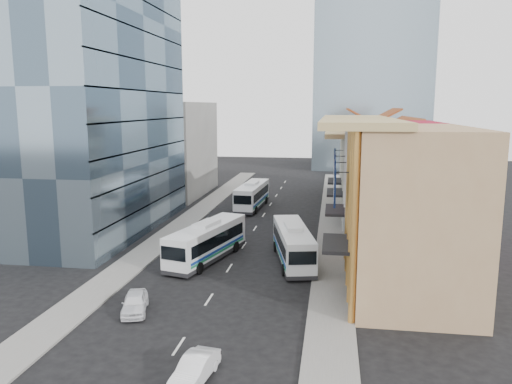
% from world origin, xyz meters
% --- Properties ---
extents(ground, '(200.00, 200.00, 0.00)m').
position_xyz_m(ground, '(0.00, 0.00, 0.00)').
color(ground, black).
rests_on(ground, ground).
extents(sidewalk_right, '(3.00, 90.00, 0.15)m').
position_xyz_m(sidewalk_right, '(8.50, 22.00, 0.07)').
color(sidewalk_right, slate).
rests_on(sidewalk_right, ground).
extents(sidewalk_left, '(3.00, 90.00, 0.15)m').
position_xyz_m(sidewalk_left, '(-8.50, 22.00, 0.07)').
color(sidewalk_left, slate).
rests_on(sidewalk_left, ground).
extents(shophouse_tan, '(8.00, 14.00, 12.00)m').
position_xyz_m(shophouse_tan, '(14.00, 5.00, 6.00)').
color(shophouse_tan, tan).
rests_on(shophouse_tan, ground).
extents(shophouse_red, '(8.00, 10.00, 12.00)m').
position_xyz_m(shophouse_red, '(14.00, 17.00, 6.00)').
color(shophouse_red, '#A41229').
rests_on(shophouse_red, ground).
extents(shophouse_cream_near, '(8.00, 9.00, 10.00)m').
position_xyz_m(shophouse_cream_near, '(14.00, 26.50, 5.00)').
color(shophouse_cream_near, beige).
rests_on(shophouse_cream_near, ground).
extents(shophouse_cream_mid, '(8.00, 9.00, 10.00)m').
position_xyz_m(shophouse_cream_mid, '(14.00, 35.50, 5.00)').
color(shophouse_cream_mid, beige).
rests_on(shophouse_cream_mid, ground).
extents(shophouse_cream_far, '(8.00, 12.00, 11.00)m').
position_xyz_m(shophouse_cream_far, '(14.00, 46.00, 5.50)').
color(shophouse_cream_far, beige).
rests_on(shophouse_cream_far, ground).
extents(office_tower, '(12.00, 26.00, 30.00)m').
position_xyz_m(office_tower, '(-17.00, 19.00, 15.00)').
color(office_tower, '#405466').
rests_on(office_tower, ground).
extents(office_block_far, '(10.00, 18.00, 14.00)m').
position_xyz_m(office_block_far, '(-16.00, 42.00, 7.00)').
color(office_block_far, gray).
rests_on(office_block_far, ground).
extents(bus_left_near, '(5.21, 11.20, 3.50)m').
position_xyz_m(bus_left_near, '(-2.39, 9.91, 1.75)').
color(bus_left_near, white).
rests_on(bus_left_near, ground).
extents(bus_left_far, '(3.22, 11.23, 3.56)m').
position_xyz_m(bus_left_far, '(-2.13, 33.12, 1.78)').
color(bus_left_far, white).
rests_on(bus_left_far, ground).
extents(bus_right, '(4.71, 10.91, 3.41)m').
position_xyz_m(bus_right, '(5.16, 10.43, 1.70)').
color(bus_right, silver).
rests_on(bus_right, ground).
extents(sedan_left, '(2.59, 4.17, 1.32)m').
position_xyz_m(sedan_left, '(-4.29, -1.87, 0.66)').
color(sedan_left, white).
rests_on(sedan_left, ground).
extents(sedan_right, '(1.87, 3.94, 1.25)m').
position_xyz_m(sedan_right, '(1.90, -9.37, 0.62)').
color(sedan_right, white).
rests_on(sedan_right, ground).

